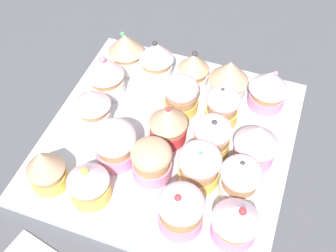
{
  "coord_description": "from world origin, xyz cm",
  "views": [
    {
      "loc": [
        -39.45,
        -14.14,
        56.18
      ],
      "look_at": [
        0.0,
        0.0,
        4.2
      ],
      "focal_mm": 46.02,
      "sensor_mm": 36.0,
      "label": 1
    }
  ],
  "objects_px": {
    "cupcake_8": "(229,78)",
    "cupcake_19": "(126,51)",
    "cupcake_4": "(181,210)",
    "cupcake_1": "(240,179)",
    "cupcake_9": "(154,161)",
    "cupcake_0": "(236,220)",
    "cupcake_10": "(165,125)",
    "cupcake_3": "(269,88)",
    "cupcake_12": "(194,69)",
    "cupcake_5": "(199,165)",
    "baking_tray": "(168,140)",
    "cupcake_18": "(105,74)",
    "cupcake_13": "(88,183)",
    "cupcake_11": "(179,94)",
    "cupcake_16": "(45,168)",
    "cupcake_17": "(92,106)",
    "cupcake_14": "(114,143)",
    "cupcake_15": "(156,58)",
    "cupcake_7": "(223,106)",
    "cupcake_2": "(256,143)",
    "cupcake_6": "(211,138)"
  },
  "relations": [
    {
      "from": "cupcake_3",
      "to": "cupcake_8",
      "type": "height_order",
      "value": "cupcake_3"
    },
    {
      "from": "cupcake_18",
      "to": "cupcake_8",
      "type": "bearing_deg",
      "value": -71.88
    },
    {
      "from": "baking_tray",
      "to": "cupcake_12",
      "type": "relative_size",
      "value": 5.4
    },
    {
      "from": "cupcake_17",
      "to": "cupcake_18",
      "type": "bearing_deg",
      "value": 7.35
    },
    {
      "from": "cupcake_0",
      "to": "cupcake_10",
      "type": "relative_size",
      "value": 1.03
    },
    {
      "from": "baking_tray",
      "to": "cupcake_8",
      "type": "height_order",
      "value": "cupcake_8"
    },
    {
      "from": "baking_tray",
      "to": "cupcake_7",
      "type": "distance_m",
      "value": 0.1
    },
    {
      "from": "cupcake_1",
      "to": "cupcake_4",
      "type": "relative_size",
      "value": 0.91
    },
    {
      "from": "cupcake_6",
      "to": "cupcake_15",
      "type": "height_order",
      "value": "cupcake_15"
    },
    {
      "from": "cupcake_18",
      "to": "cupcake_13",
      "type": "bearing_deg",
      "value": -161.76
    },
    {
      "from": "cupcake_10",
      "to": "cupcake_13",
      "type": "relative_size",
      "value": 1.04
    },
    {
      "from": "cupcake_2",
      "to": "cupcake_4",
      "type": "bearing_deg",
      "value": 153.46
    },
    {
      "from": "cupcake_5",
      "to": "cupcake_6",
      "type": "distance_m",
      "value": 0.06
    },
    {
      "from": "cupcake_19",
      "to": "cupcake_1",
      "type": "bearing_deg",
      "value": -126.8
    },
    {
      "from": "cupcake_2",
      "to": "cupcake_13",
      "type": "xyz_separation_m",
      "value": [
        -0.14,
        0.21,
        -0.01
      ]
    },
    {
      "from": "cupcake_9",
      "to": "cupcake_14",
      "type": "xyz_separation_m",
      "value": [
        0.01,
        0.07,
        0.01
      ]
    },
    {
      "from": "cupcake_0",
      "to": "cupcake_17",
      "type": "xyz_separation_m",
      "value": [
        0.12,
        0.26,
        -0.0
      ]
    },
    {
      "from": "cupcake_7",
      "to": "cupcake_13",
      "type": "height_order",
      "value": "cupcake_13"
    },
    {
      "from": "cupcake_3",
      "to": "cupcake_12",
      "type": "distance_m",
      "value": 0.13
    },
    {
      "from": "cupcake_18",
      "to": "cupcake_12",
      "type": "bearing_deg",
      "value": -62.94
    },
    {
      "from": "cupcake_7",
      "to": "cupcake_8",
      "type": "distance_m",
      "value": 0.06
    },
    {
      "from": "baking_tray",
      "to": "cupcake_4",
      "type": "bearing_deg",
      "value": -153.71
    },
    {
      "from": "cupcake_9",
      "to": "cupcake_5",
      "type": "bearing_deg",
      "value": -78.72
    },
    {
      "from": "cupcake_2",
      "to": "cupcake_16",
      "type": "bearing_deg",
      "value": 117.85
    },
    {
      "from": "cupcake_11",
      "to": "cupcake_14",
      "type": "relative_size",
      "value": 0.95
    },
    {
      "from": "cupcake_13",
      "to": "cupcake_17",
      "type": "distance_m",
      "value": 0.14
    },
    {
      "from": "cupcake_3",
      "to": "cupcake_10",
      "type": "xyz_separation_m",
      "value": [
        -0.13,
        0.13,
        -0.0
      ]
    },
    {
      "from": "cupcake_1",
      "to": "cupcake_9",
      "type": "relative_size",
      "value": 1.09
    },
    {
      "from": "baking_tray",
      "to": "cupcake_16",
      "type": "distance_m",
      "value": 0.2
    },
    {
      "from": "baking_tray",
      "to": "cupcake_2",
      "type": "relative_size",
      "value": 5.01
    },
    {
      "from": "cupcake_8",
      "to": "cupcake_19",
      "type": "bearing_deg",
      "value": 88.47
    },
    {
      "from": "cupcake_4",
      "to": "cupcake_5",
      "type": "bearing_deg",
      "value": -1.51
    },
    {
      "from": "cupcake_11",
      "to": "cupcake_13",
      "type": "distance_m",
      "value": 0.21
    },
    {
      "from": "cupcake_4",
      "to": "cupcake_13",
      "type": "bearing_deg",
      "value": 90.71
    },
    {
      "from": "cupcake_11",
      "to": "baking_tray",
      "type": "bearing_deg",
      "value": -176.65
    },
    {
      "from": "cupcake_7",
      "to": "cupcake_10",
      "type": "bearing_deg",
      "value": 132.92
    },
    {
      "from": "cupcake_9",
      "to": "cupcake_11",
      "type": "bearing_deg",
      "value": 3.54
    },
    {
      "from": "cupcake_9",
      "to": "cupcake_19",
      "type": "distance_m",
      "value": 0.24
    },
    {
      "from": "cupcake_19",
      "to": "cupcake_5",
      "type": "bearing_deg",
      "value": -134.08
    },
    {
      "from": "cupcake_11",
      "to": "cupcake_9",
      "type": "bearing_deg",
      "value": -176.46
    },
    {
      "from": "cupcake_8",
      "to": "cupcake_11",
      "type": "bearing_deg",
      "value": 132.08
    },
    {
      "from": "cupcake_16",
      "to": "cupcake_2",
      "type": "bearing_deg",
      "value": -62.15
    },
    {
      "from": "baking_tray",
      "to": "cupcake_2",
      "type": "height_order",
      "value": "cupcake_2"
    },
    {
      "from": "cupcake_8",
      "to": "cupcake_4",
      "type": "bearing_deg",
      "value": -179.35
    },
    {
      "from": "cupcake_4",
      "to": "cupcake_19",
      "type": "bearing_deg",
      "value": 36.03
    },
    {
      "from": "cupcake_9",
      "to": "cupcake_10",
      "type": "bearing_deg",
      "value": 7.09
    },
    {
      "from": "cupcake_11",
      "to": "cupcake_16",
      "type": "height_order",
      "value": "cupcake_16"
    },
    {
      "from": "cupcake_5",
      "to": "cupcake_12",
      "type": "distance_m",
      "value": 0.2
    },
    {
      "from": "cupcake_5",
      "to": "cupcake_15",
      "type": "height_order",
      "value": "cupcake_5"
    },
    {
      "from": "cupcake_14",
      "to": "cupcake_10",
      "type": "bearing_deg",
      "value": -43.13
    }
  ]
}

